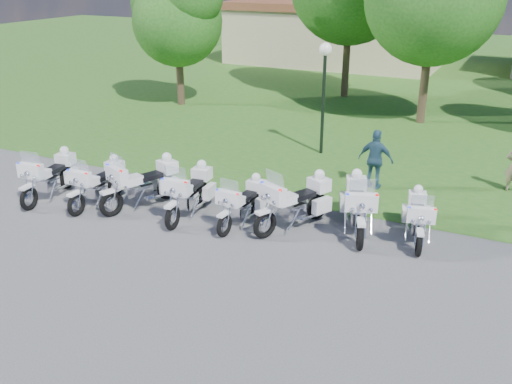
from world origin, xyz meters
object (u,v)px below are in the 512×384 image
at_px(motorcycle_0, 50,175).
at_px(motorcycle_3, 190,191).
at_px(motorcycle_1, 99,182).
at_px(motorcycle_7, 418,217).
at_px(motorcycle_6, 358,205).
at_px(motorcycle_4, 243,202).
at_px(motorcycle_5, 297,201).
at_px(lamp_post, 325,71).
at_px(motorcycle_2, 144,182).
at_px(bystander_c, 376,160).

bearing_deg(motorcycle_0, motorcycle_3, -178.33).
bearing_deg(motorcycle_1, motorcycle_7, -168.94).
bearing_deg(motorcycle_3, motorcycle_6, -172.06).
bearing_deg(motorcycle_4, motorcycle_3, 8.63).
distance_m(motorcycle_5, motorcycle_6, 1.57).
xyz_separation_m(motorcycle_0, lamp_post, (5.74, 7.54, 2.33)).
xyz_separation_m(motorcycle_0, motorcycle_1, (1.63, 0.23, -0.03)).
bearing_deg(motorcycle_3, motorcycle_5, -174.22).
relative_size(motorcycle_2, bystander_c, 1.33).
bearing_deg(motorcycle_2, motorcycle_5, -151.23).
relative_size(motorcycle_6, bystander_c, 1.32).
height_order(motorcycle_3, lamp_post, lamp_post).
height_order(motorcycle_0, motorcycle_5, motorcycle_5).
bearing_deg(motorcycle_5, motorcycle_0, 34.81).
relative_size(motorcycle_1, motorcycle_4, 1.06).
height_order(motorcycle_6, bystander_c, bystander_c).
xyz_separation_m(motorcycle_3, motorcycle_5, (2.92, 0.57, 0.03)).
bearing_deg(motorcycle_2, lamp_post, -91.57).
distance_m(motorcycle_1, motorcycle_6, 7.36).
bearing_deg(motorcycle_6, bystander_c, -103.60).
bearing_deg(motorcycle_2, motorcycle_6, -148.78).
bearing_deg(motorcycle_6, motorcycle_2, -10.47).
height_order(motorcycle_2, motorcycle_5, motorcycle_2).
distance_m(motorcycle_0, bystander_c, 9.76).
height_order(motorcycle_1, motorcycle_2, motorcycle_2).
distance_m(motorcycle_4, bystander_c, 4.76).
height_order(motorcycle_7, lamp_post, lamp_post).
height_order(motorcycle_2, bystander_c, bystander_c).
height_order(motorcycle_3, bystander_c, bystander_c).
relative_size(motorcycle_0, motorcycle_5, 1.02).
bearing_deg(motorcycle_1, bystander_c, -145.51).
distance_m(motorcycle_0, motorcycle_3, 4.46).
distance_m(motorcycle_0, motorcycle_1, 1.64).
relative_size(motorcycle_1, lamp_post, 0.59).
bearing_deg(motorcycle_3, motorcycle_1, 4.57).
height_order(motorcycle_4, motorcycle_6, motorcycle_6).
relative_size(motorcycle_1, bystander_c, 1.26).
relative_size(motorcycle_0, lamp_post, 0.62).
relative_size(motorcycle_6, lamp_post, 0.62).
height_order(motorcycle_1, motorcycle_3, motorcycle_3).
xyz_separation_m(motorcycle_1, motorcycle_4, (4.35, 0.61, -0.04)).
bearing_deg(lamp_post, motorcycle_7, -50.62).
xyz_separation_m(motorcycle_2, motorcycle_3, (1.50, 0.04, -0.04)).
distance_m(motorcycle_0, motorcycle_2, 2.98).
height_order(motorcycle_6, motorcycle_7, motorcycle_6).
bearing_deg(motorcycle_0, motorcycle_7, -176.91).
relative_size(motorcycle_1, motorcycle_7, 1.09).
bearing_deg(motorcycle_7, lamp_post, -65.12).
bearing_deg(motorcycle_2, motorcycle_4, -155.91).
relative_size(motorcycle_4, lamp_post, 0.56).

